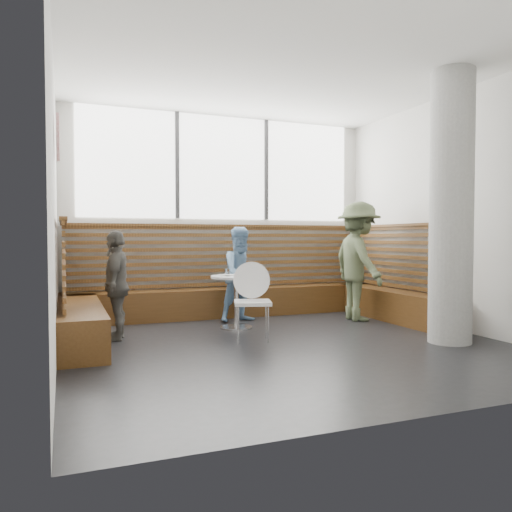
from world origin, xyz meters
name	(u,v)px	position (x,y,z in m)	size (l,w,h in m)	color
room	(287,207)	(0.00, 0.00, 1.60)	(5.00, 5.00, 3.20)	silver
booth	(237,294)	(0.00, 1.77, 0.41)	(5.00, 2.50, 1.44)	#422810
concrete_column	(451,208)	(1.85, -0.60, 1.60)	(0.50, 0.50, 3.20)	gray
wall_art	(58,137)	(-2.46, 0.40, 2.30)	(0.50, 0.50, 0.03)	white
cafe_table	(236,291)	(-0.21, 1.20, 0.52)	(0.70, 0.70, 0.72)	silver
cafe_chair	(250,294)	(-0.31, 0.40, 0.56)	(0.45, 0.44, 0.95)	white
adult_man	(358,261)	(1.73, 1.18, 0.89)	(1.15, 0.66, 1.79)	#4E5A3C
child_back	(242,274)	(0.05, 1.70, 0.70)	(0.68, 0.53, 1.41)	#668BB1
child_left	(116,285)	(-1.82, 1.02, 0.67)	(0.78, 0.33, 1.33)	#514F49
plate_near	(226,275)	(-0.34, 1.28, 0.73)	(0.22, 0.22, 0.02)	white
plate_far	(240,274)	(-0.10, 1.35, 0.73)	(0.19, 0.19, 0.01)	white
glass_left	(227,272)	(-0.35, 1.17, 0.78)	(0.07, 0.07, 0.10)	white
glass_mid	(242,272)	(-0.15, 1.13, 0.78)	(0.07, 0.07, 0.10)	white
glass_right	(247,271)	(-0.03, 1.25, 0.79)	(0.08, 0.08, 0.12)	white
menu_card	(242,277)	(-0.20, 1.02, 0.73)	(0.19, 0.13, 0.00)	#A5C64C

